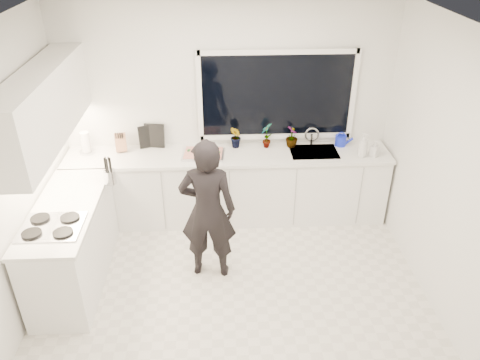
{
  "coord_description": "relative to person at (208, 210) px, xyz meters",
  "views": [
    {
      "loc": [
        -0.11,
        -3.64,
        3.48
      ],
      "look_at": [
        0.09,
        0.4,
        1.15
      ],
      "focal_mm": 35.0,
      "sensor_mm": 36.0,
      "label": 1
    }
  ],
  "objects": [
    {
      "name": "floor",
      "position": [
        0.25,
        -0.39,
        -0.81
      ],
      "size": [
        4.0,
        3.5,
        0.02
      ],
      "primitive_type": "cube",
      "color": "beige",
      "rests_on": "ground"
    },
    {
      "name": "wall_back",
      "position": [
        0.25,
        1.37,
        0.55
      ],
      "size": [
        4.0,
        0.02,
        2.7
      ],
      "primitive_type": "cube",
      "color": "white",
      "rests_on": "ground"
    },
    {
      "name": "wall_left",
      "position": [
        -1.76,
        -0.39,
        0.55
      ],
      "size": [
        0.02,
        3.5,
        2.7
      ],
      "primitive_type": "cube",
      "color": "white",
      "rests_on": "ground"
    },
    {
      "name": "wall_right",
      "position": [
        2.26,
        -0.39,
        0.55
      ],
      "size": [
        0.02,
        3.5,
        2.7
      ],
      "primitive_type": "cube",
      "color": "white",
      "rests_on": "ground"
    },
    {
      "name": "ceiling",
      "position": [
        0.25,
        -0.39,
        1.91
      ],
      "size": [
        4.0,
        3.5,
        0.02
      ],
      "primitive_type": "cube",
      "color": "white",
      "rests_on": "wall_back"
    },
    {
      "name": "window",
      "position": [
        0.85,
        1.34,
        0.75
      ],
      "size": [
        1.8,
        0.02,
        1.0
      ],
      "primitive_type": "cube",
      "color": "black",
      "rests_on": "wall_back"
    },
    {
      "name": "base_cabinets_back",
      "position": [
        0.25,
        1.06,
        -0.36
      ],
      "size": [
        3.92,
        0.58,
        0.88
      ],
      "primitive_type": "cube",
      "color": "white",
      "rests_on": "floor"
    },
    {
      "name": "base_cabinets_left",
      "position": [
        -1.42,
        -0.04,
        -0.36
      ],
      "size": [
        0.58,
        1.6,
        0.88
      ],
      "primitive_type": "cube",
      "color": "white",
      "rests_on": "floor"
    },
    {
      "name": "countertop_back",
      "position": [
        0.25,
        1.05,
        0.1
      ],
      "size": [
        3.94,
        0.62,
        0.04
      ],
      "primitive_type": "cube",
      "color": "silver",
      "rests_on": "base_cabinets_back"
    },
    {
      "name": "countertop_left",
      "position": [
        -1.42,
        -0.04,
        0.1
      ],
      "size": [
        0.62,
        1.6,
        0.04
      ],
      "primitive_type": "cube",
      "color": "silver",
      "rests_on": "base_cabinets_left"
    },
    {
      "name": "upper_cabinets",
      "position": [
        -1.54,
        0.31,
        1.05
      ],
      "size": [
        0.34,
        2.1,
        0.7
      ],
      "primitive_type": "cube",
      "color": "white",
      "rests_on": "wall_left"
    },
    {
      "name": "sink",
      "position": [
        1.3,
        1.06,
        0.07
      ],
      "size": [
        0.58,
        0.42,
        0.14
      ],
      "primitive_type": "cube",
      "color": "silver",
      "rests_on": "countertop_back"
    },
    {
      "name": "faucet",
      "position": [
        1.3,
        1.26,
        0.23
      ],
      "size": [
        0.03,
        0.03,
        0.22
      ],
      "primitive_type": "cylinder",
      "color": "silver",
      "rests_on": "countertop_back"
    },
    {
      "name": "stovetop",
      "position": [
        -1.44,
        -0.39,
        0.13
      ],
      "size": [
        0.56,
        0.48,
        0.03
      ],
      "primitive_type": "cube",
      "color": "black",
      "rests_on": "countertop_left"
    },
    {
      "name": "person",
      "position": [
        0.0,
        0.0,
        0.0
      ],
      "size": [
        0.62,
        0.44,
        1.61
      ],
      "primitive_type": "imported",
      "rotation": [
        0.0,
        0.0,
        3.05
      ],
      "color": "black",
      "rests_on": "floor"
    },
    {
      "name": "pizza_tray",
      "position": [
        -0.06,
        1.03,
        0.13
      ],
      "size": [
        0.53,
        0.41,
        0.03
      ],
      "primitive_type": "cube",
      "rotation": [
        0.0,
        0.0,
        -0.09
      ],
      "color": "#B3B3B8",
      "rests_on": "countertop_back"
    },
    {
      "name": "pizza",
      "position": [
        -0.06,
        1.03,
        0.15
      ],
      "size": [
        0.48,
        0.36,
        0.01
      ],
      "primitive_type": "cube",
      "rotation": [
        0.0,
        0.0,
        -0.09
      ],
      "color": "red",
      "rests_on": "pizza_tray"
    },
    {
      "name": "watering_can",
      "position": [
        1.66,
        1.22,
        0.18
      ],
      "size": [
        0.15,
        0.15,
        0.13
      ],
      "primitive_type": "cylinder",
      "rotation": [
        0.0,
        0.0,
        0.11
      ],
      "color": "#1525CB",
      "rests_on": "countertop_back"
    },
    {
      "name": "paper_towel_roll",
      "position": [
        -1.47,
        1.16,
        0.25
      ],
      "size": [
        0.14,
        0.14,
        0.26
      ],
      "primitive_type": "cylinder",
      "rotation": [
        0.0,
        0.0,
        0.29
      ],
      "color": "silver",
      "rests_on": "countertop_back"
    },
    {
      "name": "knife_block",
      "position": [
        -1.06,
        1.2,
        0.23
      ],
      "size": [
        0.15,
        0.12,
        0.22
      ],
      "primitive_type": "cube",
      "rotation": [
        0.0,
        0.0,
        0.17
      ],
      "color": "#A0764A",
      "rests_on": "countertop_back"
    },
    {
      "name": "utensil_crock",
      "position": [
        -1.05,
        0.41,
        0.2
      ],
      "size": [
        0.17,
        0.17,
        0.16
      ],
      "primitive_type": "cylinder",
      "rotation": [
        0.0,
        0.0,
        -0.36
      ],
      "color": "silver",
      "rests_on": "countertop_left"
    },
    {
      "name": "picture_frame_large",
      "position": [
        -0.75,
        1.3,
        0.26
      ],
      "size": [
        0.21,
        0.09,
        0.28
      ],
      "primitive_type": "cube",
      "rotation": [
        0.0,
        0.0,
        0.35
      ],
      "color": "black",
      "rests_on": "countertop_back"
    },
    {
      "name": "picture_frame_small",
      "position": [
        -0.66,
        1.3,
        0.27
      ],
      "size": [
        0.25,
        0.06,
        0.3
      ],
      "primitive_type": "cube",
      "rotation": [
        0.0,
        0.0,
        -0.17
      ],
      "color": "black",
      "rests_on": "countertop_back"
    },
    {
      "name": "herb_plants",
      "position": [
        0.7,
        1.22,
        0.26
      ],
      "size": [
        0.85,
        0.19,
        0.32
      ],
      "color": "#26662D",
      "rests_on": "countertop_back"
    },
    {
      "name": "soap_bottles",
      "position": [
        1.89,
        0.91,
        0.25
      ],
      "size": [
        0.29,
        0.16,
        0.29
      ],
      "color": "#D8BF66",
      "rests_on": "countertop_back"
    }
  ]
}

